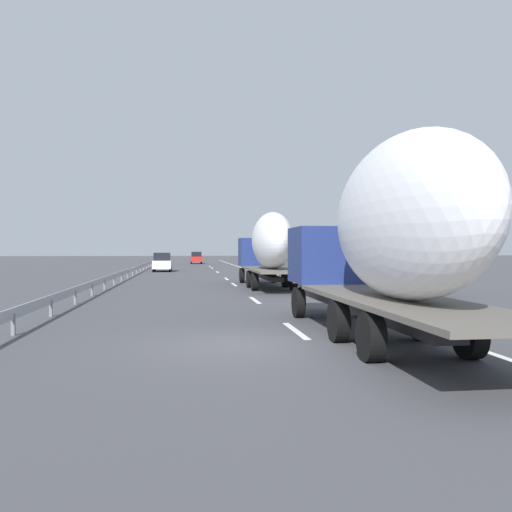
# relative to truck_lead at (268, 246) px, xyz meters

# --- Properties ---
(ground_plane) EXTENTS (260.00, 260.00, 0.00)m
(ground_plane) POSITION_rel_truck_lead_xyz_m (21.13, 3.60, -2.50)
(ground_plane) COLOR #424247
(lane_stripe_0) EXTENTS (3.20, 0.20, 0.01)m
(lane_stripe_0) POSITION_rel_truck_lead_xyz_m (-16.87, 1.80, -2.50)
(lane_stripe_0) COLOR white
(lane_stripe_0) RESTS_ON ground_plane
(lane_stripe_1) EXTENTS (3.20, 0.20, 0.01)m
(lane_stripe_1) POSITION_rel_truck_lead_xyz_m (-7.65, 1.80, -2.50)
(lane_stripe_1) COLOR white
(lane_stripe_1) RESTS_ON ground_plane
(lane_stripe_2) EXTENTS (3.20, 0.20, 0.01)m
(lane_stripe_2) POSITION_rel_truck_lead_xyz_m (3.24, 1.80, -2.50)
(lane_stripe_2) COLOR white
(lane_stripe_2) RESTS_ON ground_plane
(lane_stripe_3) EXTENTS (3.20, 0.20, 0.01)m
(lane_stripe_3) POSITION_rel_truck_lead_xyz_m (10.14, 1.80, -2.50)
(lane_stripe_3) COLOR white
(lane_stripe_3) RESTS_ON ground_plane
(lane_stripe_4) EXTENTS (3.20, 0.20, 0.01)m
(lane_stripe_4) POSITION_rel_truck_lead_xyz_m (22.50, 1.80, -2.50)
(lane_stripe_4) COLOR white
(lane_stripe_4) RESTS_ON ground_plane
(lane_stripe_5) EXTENTS (3.20, 0.20, 0.01)m
(lane_stripe_5) POSITION_rel_truck_lead_xyz_m (33.98, 1.80, -2.50)
(lane_stripe_5) COLOR white
(lane_stripe_5) RESTS_ON ground_plane
(lane_stripe_6) EXTENTS (3.20, 0.20, 0.01)m
(lane_stripe_6) POSITION_rel_truck_lead_xyz_m (40.29, 1.80, -2.50)
(lane_stripe_6) COLOR white
(lane_stripe_6) RESTS_ON ground_plane
(edge_line_right) EXTENTS (110.00, 0.20, 0.01)m
(edge_line_right) POSITION_rel_truck_lead_xyz_m (26.13, -1.90, -2.50)
(edge_line_right) COLOR white
(edge_line_right) RESTS_ON ground_plane
(truck_lead) EXTENTS (12.91, 2.55, 4.48)m
(truck_lead) POSITION_rel_truck_lead_xyz_m (0.00, 0.00, 0.00)
(truck_lead) COLOR navy
(truck_lead) RESTS_ON ground_plane
(truck_trailing) EXTENTS (13.51, 2.55, 4.97)m
(truck_trailing) POSITION_rel_truck_lead_xyz_m (-19.27, 0.00, 0.25)
(truck_trailing) COLOR navy
(truck_trailing) RESTS_ON ground_plane
(car_red_compact) EXTENTS (4.19, 1.80, 1.90)m
(car_red_compact) POSITION_rel_truck_lead_xyz_m (53.71, 3.35, -1.55)
(car_red_compact) COLOR red
(car_red_compact) RESTS_ON ground_plane
(car_white_van) EXTENTS (4.66, 1.89, 1.97)m
(car_white_van) POSITION_rel_truck_lead_xyz_m (24.62, 7.41, -1.52)
(car_white_van) COLOR white
(car_white_van) RESTS_ON ground_plane
(road_sign) EXTENTS (0.10, 0.90, 2.93)m
(road_sign) POSITION_rel_truck_lead_xyz_m (14.74, -3.10, -0.47)
(road_sign) COLOR gray
(road_sign) RESTS_ON ground_plane
(tree_0) EXTENTS (3.25, 3.25, 5.92)m
(tree_0) POSITION_rel_truck_lead_xyz_m (-6.87, -6.52, 1.40)
(tree_0) COLOR #472D19
(tree_0) RESTS_ON ground_plane
(tree_1) EXTENTS (2.83, 2.83, 6.37)m
(tree_1) POSITION_rel_truck_lead_xyz_m (5.65, -6.66, 1.61)
(tree_1) COLOR #472D19
(tree_1) RESTS_ON ground_plane
(tree_2) EXTENTS (3.28, 3.28, 5.77)m
(tree_2) POSITION_rel_truck_lead_xyz_m (44.05, -7.41, 1.09)
(tree_2) COLOR #472D19
(tree_2) RESTS_ON ground_plane
(tree_3) EXTENTS (2.57, 2.57, 5.40)m
(tree_3) POSITION_rel_truck_lead_xyz_m (66.65, -8.32, 1.00)
(tree_3) COLOR #472D19
(tree_3) RESTS_ON ground_plane
(guardrail_median) EXTENTS (94.00, 0.10, 0.76)m
(guardrail_median) POSITION_rel_truck_lead_xyz_m (24.13, 9.60, -1.93)
(guardrail_median) COLOR #9EA0A5
(guardrail_median) RESTS_ON ground_plane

